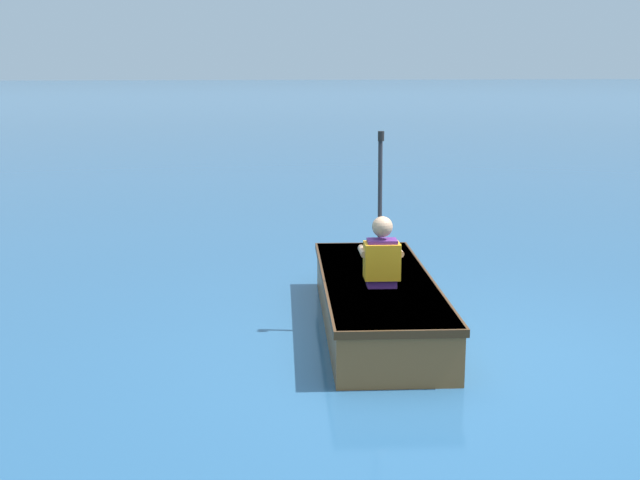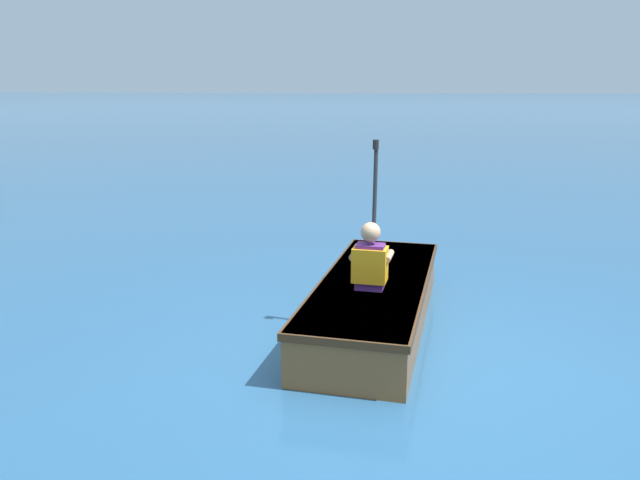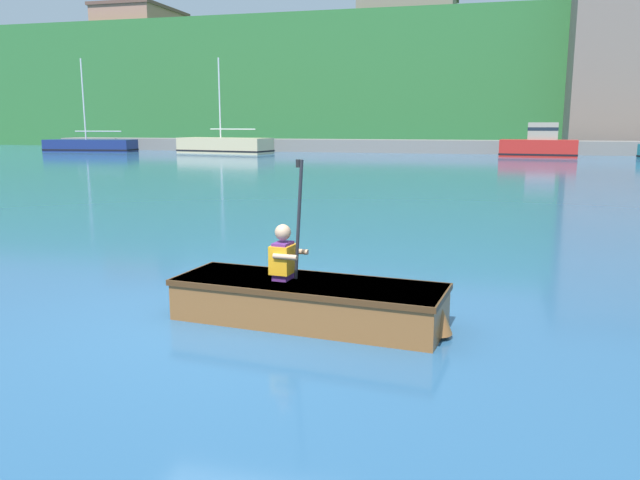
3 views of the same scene
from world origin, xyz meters
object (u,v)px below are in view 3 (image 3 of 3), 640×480
object	(u,v)px
moored_boat_dock_west_inner	(225,146)
rowboat_foreground	(311,299)
person_paddler	(284,254)
moored_boat_dock_center_near	(91,146)
moored_boat_dock_west_end	(539,145)

from	to	relation	value
moored_boat_dock_west_inner	rowboat_foreground	xyz separation A→B (m)	(15.81, -34.88, -0.26)
moored_boat_dock_west_inner	person_paddler	world-z (taller)	moored_boat_dock_west_inner
moored_boat_dock_west_inner	rowboat_foreground	world-z (taller)	moored_boat_dock_west_inner
moored_boat_dock_center_near	rowboat_foreground	xyz separation A→B (m)	(26.34, -34.61, -0.18)
moored_boat_dock_west_inner	moored_boat_dock_center_near	xyz separation A→B (m)	(-10.53, -0.27, -0.08)
moored_boat_dock_west_inner	moored_boat_dock_center_near	distance (m)	10.53
moored_boat_dock_center_near	moored_boat_dock_west_end	bearing A→B (deg)	0.24
moored_boat_dock_west_end	rowboat_foreground	world-z (taller)	moored_boat_dock_west_end
moored_boat_dock_west_inner	person_paddler	xyz separation A→B (m)	(15.50, -34.85, 0.20)
moored_boat_dock_center_near	person_paddler	size ratio (longest dim) A/B	5.34
person_paddler	moored_boat_dock_center_near	bearing A→B (deg)	126.98
rowboat_foreground	person_paddler	size ratio (longest dim) A/B	2.36
moored_boat_dock_west_end	person_paddler	distance (m)	35.11
moored_boat_dock_center_near	person_paddler	xyz separation A→B (m)	(26.03, -34.57, 0.28)
person_paddler	moored_boat_dock_west_inner	bearing A→B (deg)	113.99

